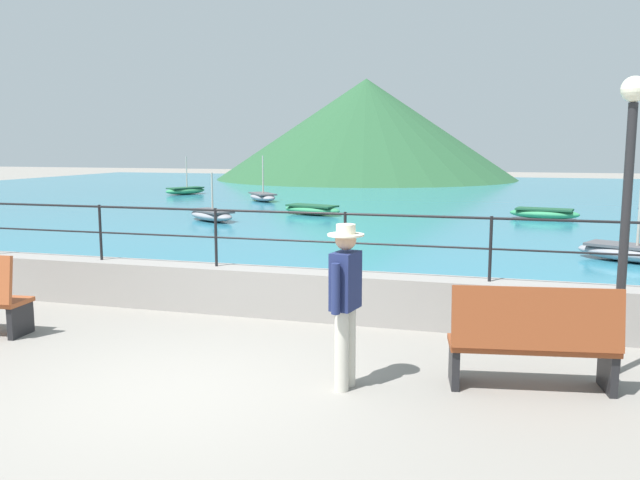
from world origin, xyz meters
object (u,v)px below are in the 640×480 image
at_px(boat_7, 211,215).
at_px(bench_far, 533,339).
at_px(boat_2, 263,197).
at_px(boat_5, 544,213).
at_px(lamp_post, 628,179).
at_px(boat_6, 312,209).
at_px(boat_0, 185,190).
at_px(boat_3, 632,252).
at_px(person_walking, 345,298).

bearing_deg(boat_7, bench_far, -52.69).
distance_m(boat_2, boat_5, 12.58).
xyz_separation_m(lamp_post, boat_5, (-0.06, 15.71, -1.94)).
height_order(boat_2, boat_6, boat_2).
relative_size(lamp_post, boat_0, 1.34).
height_order(lamp_post, boat_2, lamp_post).
height_order(boat_6, boat_7, boat_7).
relative_size(bench_far, boat_5, 0.73).
distance_m(bench_far, boat_2, 23.43).
bearing_deg(boat_2, lamp_post, -58.97).
relative_size(bench_far, boat_3, 0.72).
relative_size(boat_0, boat_2, 1.05).
bearing_deg(boat_6, boat_0, 139.67).
bearing_deg(boat_5, person_walking, -99.26).
relative_size(lamp_post, boat_2, 1.40).
bearing_deg(boat_3, boat_5, 99.87).
height_order(bench_far, boat_0, boat_0).
xyz_separation_m(person_walking, boat_2, (-9.11, 21.14, -0.72)).
bearing_deg(person_walking, boat_6, 108.03).
bearing_deg(person_walking, boat_0, 121.09).
bearing_deg(boat_3, bench_far, -105.42).
distance_m(boat_0, boat_6, 12.00).
bearing_deg(lamp_post, boat_7, 131.74).
distance_m(person_walking, boat_0, 27.87).
height_order(bench_far, boat_6, bench_far).
bearing_deg(boat_3, boat_2, 137.18).
height_order(boat_2, boat_7, boat_2).
bearing_deg(boat_2, boat_0, 152.79).
distance_m(lamp_post, boat_5, 15.83).
relative_size(boat_3, boat_7, 1.03).
distance_m(boat_2, boat_7, 7.90).
xyz_separation_m(bench_far, boat_5, (0.88, 16.54, -0.30)).
bearing_deg(boat_0, lamp_post, -52.65).
distance_m(person_walking, boat_7, 15.53).
bearing_deg(boat_3, person_walking, -115.47).
bearing_deg(boat_3, boat_6, 142.35).
xyz_separation_m(boat_0, boat_7, (6.47, -10.52, -0.00)).
bearing_deg(boat_7, person_walking, -59.31).
relative_size(bench_far, boat_6, 0.72).
bearing_deg(person_walking, boat_7, 120.69).
xyz_separation_m(person_walking, boat_6, (-5.24, 16.09, -0.72)).
xyz_separation_m(lamp_post, boat_0, (-17.22, 22.56, -1.93)).
xyz_separation_m(person_walking, boat_5, (2.77, 17.01, -0.72)).
bearing_deg(boat_5, boat_2, 160.80).
xyz_separation_m(bench_far, boat_0, (-16.28, 23.40, -0.30)).
height_order(boat_3, boat_6, boat_3).
relative_size(boat_2, boat_7, 0.98).
bearing_deg(boat_6, boat_2, 127.47).
distance_m(person_walking, boat_5, 17.25).
height_order(person_walking, boat_0, boat_0).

